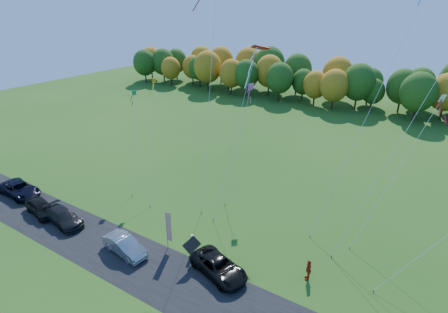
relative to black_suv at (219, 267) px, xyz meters
The scene contains 21 objects.
ground 4.41m from the black_suv, 160.67° to the left, with size 160.00×160.00×0.00m, color #204F15.
asphalt_strip 4.89m from the black_suv, 148.03° to the right, with size 90.00×6.00×0.01m, color black.
tree_line 56.59m from the black_suv, 94.16° to the left, with size 116.00×12.00×10.00m, color #1E4711, non-canonical shape.
black_suv is the anchor object (origin of this frame).
silver_sedan 8.92m from the black_suv, 165.88° to the right, with size 1.66×4.76×1.57m, color #9B9A9F.
dark_truck_a 17.55m from the black_suv, behind, with size 2.13×5.23×1.52m, color black.
dark_truck_b 21.16m from the black_suv, behind, with size 1.93×4.79×1.63m, color black.
dark_suv_west 26.96m from the black_suv, behind, with size 2.66×5.77×1.60m, color black.
person_tailgate_a 3.60m from the black_suv, 162.79° to the left, with size 0.70×0.46×1.93m, color silver.
person_tailgate_b 1.78m from the black_suv, 168.51° to the left, with size 0.80×0.63×1.65m, color gray.
person_east 7.32m from the black_suv, 27.43° to the left, with size 1.08×0.45×1.85m, color red.
feather_flag 5.87m from the black_suv, behind, with size 0.53×0.11×4.02m.
kite_delta_blue 18.53m from the black_suv, 126.19° to the left, with size 5.36×10.53×26.13m.
kite_parafoil_orange 20.35m from the black_suv, 63.96° to the left, with size 7.33×13.30×24.62m.
kite_delta_red 15.65m from the black_suv, 112.87° to the left, with size 2.65×10.81×17.96m.
kite_parafoil_rainbow 17.48m from the black_suv, 44.39° to the left, with size 7.68×7.02×20.70m.
kite_diamond_yellow 17.73m from the black_suv, 149.68° to the left, with size 5.44×7.99×12.79m.
kite_diamond_green 19.43m from the black_suv, 155.21° to the left, with size 3.62×5.47×11.54m.
kite_diamond_white 17.46m from the black_suv, 49.40° to the left, with size 4.89×7.29×13.93m.
kite_diamond_pink 14.94m from the black_suv, 113.27° to the left, with size 1.24×6.99×12.85m.
kite_diamond_blue_low 16.28m from the black_suv, 25.77° to the left, with size 6.53×5.05×8.44m.
Camera 1 is at (16.49, -20.54, 20.79)m, focal length 28.00 mm.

